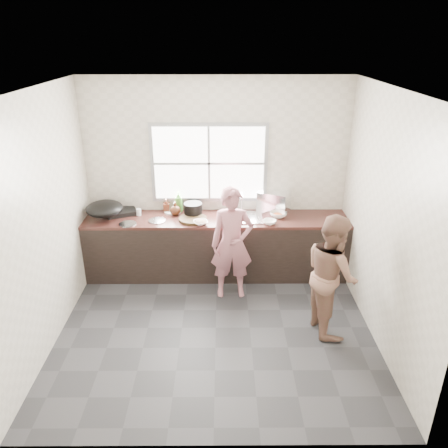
{
  "coord_description": "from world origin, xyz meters",
  "views": [
    {
      "loc": [
        0.08,
        -4.21,
        3.19
      ],
      "look_at": [
        0.1,
        0.65,
        1.05
      ],
      "focal_mm": 35.0,
      "sensor_mm": 36.0,
      "label": 1
    }
  ],
  "objects_px": {
    "bowl_held": "(269,222)",
    "woman": "(232,247)",
    "burner": "(121,211)",
    "bottle_green": "(179,202)",
    "wok": "(104,209)",
    "bottle_brown_tall": "(166,206)",
    "bottle_brown_short": "(175,209)",
    "glass_jar": "(139,212)",
    "black_pot": "(193,209)",
    "plate_food": "(173,211)",
    "pot_lid_left": "(128,224)",
    "person_side": "(332,274)",
    "cutting_board": "(193,219)",
    "pot_lid_right": "(157,221)",
    "bowl_crabs": "(278,215)",
    "bowl_mince": "(201,222)",
    "dish_rack": "(274,202)"
  },
  "relations": [
    {
      "from": "glass_jar",
      "to": "burner",
      "type": "bearing_deg",
      "value": 159.89
    },
    {
      "from": "woman",
      "to": "bowl_crabs",
      "type": "relative_size",
      "value": 7.29
    },
    {
      "from": "woman",
      "to": "bowl_held",
      "type": "bearing_deg",
      "value": 30.16
    },
    {
      "from": "bottle_brown_tall",
      "to": "bottle_brown_short",
      "type": "height_order",
      "value": "bottle_brown_tall"
    },
    {
      "from": "bowl_crabs",
      "to": "dish_rack",
      "type": "bearing_deg",
      "value": 106.49
    },
    {
      "from": "cutting_board",
      "to": "bowl_held",
      "type": "distance_m",
      "value": 1.03
    },
    {
      "from": "person_side",
      "to": "bowl_held",
      "type": "xyz_separation_m",
      "value": [
        -0.6,
        1.05,
        0.18
      ]
    },
    {
      "from": "cutting_board",
      "to": "bowl_mince",
      "type": "relative_size",
      "value": 2.01
    },
    {
      "from": "woman",
      "to": "pot_lid_left",
      "type": "xyz_separation_m",
      "value": [
        -1.38,
        0.34,
        0.17
      ]
    },
    {
      "from": "bowl_held",
      "to": "black_pot",
      "type": "bearing_deg",
      "value": 163.85
    },
    {
      "from": "wok",
      "to": "woman",
      "type": "bearing_deg",
      "value": -16.87
    },
    {
      "from": "burner",
      "to": "wok",
      "type": "distance_m",
      "value": 0.31
    },
    {
      "from": "plate_food",
      "to": "bottle_green",
      "type": "distance_m",
      "value": 0.17
    },
    {
      "from": "bottle_green",
      "to": "bottle_brown_short",
      "type": "height_order",
      "value": "bottle_green"
    },
    {
      "from": "bowl_crabs",
      "to": "bottle_brown_short",
      "type": "relative_size",
      "value": 1.09
    },
    {
      "from": "dish_rack",
      "to": "wok",
      "type": "bearing_deg",
      "value": -149.42
    },
    {
      "from": "woman",
      "to": "bowl_mince",
      "type": "distance_m",
      "value": 0.57
    },
    {
      "from": "black_pot",
      "to": "wok",
      "type": "height_order",
      "value": "wok"
    },
    {
      "from": "bowl_crabs",
      "to": "bottle_brown_tall",
      "type": "bearing_deg",
      "value": 172.95
    },
    {
      "from": "bowl_held",
      "to": "plate_food",
      "type": "distance_m",
      "value": 1.39
    },
    {
      "from": "bowl_mince",
      "to": "plate_food",
      "type": "height_order",
      "value": "bowl_mince"
    },
    {
      "from": "bottle_green",
      "to": "pot_lid_left",
      "type": "bearing_deg",
      "value": -145.72
    },
    {
      "from": "cutting_board",
      "to": "bowl_mince",
      "type": "xyz_separation_m",
      "value": [
        0.11,
        -0.13,
        0.0
      ]
    },
    {
      "from": "bowl_crabs",
      "to": "burner",
      "type": "distance_m",
      "value": 2.21
    },
    {
      "from": "woman",
      "to": "bowl_mince",
      "type": "bearing_deg",
      "value": 135.93
    },
    {
      "from": "bowl_mince",
      "to": "plate_food",
      "type": "bearing_deg",
      "value": 133.85
    },
    {
      "from": "bottle_green",
      "to": "wok",
      "type": "xyz_separation_m",
      "value": [
        -0.98,
        -0.26,
        0.0
      ]
    },
    {
      "from": "burner",
      "to": "plate_food",
      "type": "bearing_deg",
      "value": 1.73
    },
    {
      "from": "wok",
      "to": "pot_lid_right",
      "type": "distance_m",
      "value": 0.73
    },
    {
      "from": "pot_lid_left",
      "to": "pot_lid_right",
      "type": "xyz_separation_m",
      "value": [
        0.38,
        0.11,
        0.0
      ]
    },
    {
      "from": "woman",
      "to": "black_pot",
      "type": "bearing_deg",
      "value": 125.23
    },
    {
      "from": "bottle_brown_short",
      "to": "glass_jar",
      "type": "bearing_deg",
      "value": -178.39
    },
    {
      "from": "bowl_held",
      "to": "glass_jar",
      "type": "bearing_deg",
      "value": 170.2
    },
    {
      "from": "woman",
      "to": "bottle_brown_tall",
      "type": "xyz_separation_m",
      "value": [
        -0.91,
        0.78,
        0.26
      ]
    },
    {
      "from": "black_pot",
      "to": "bottle_green",
      "type": "relative_size",
      "value": 0.82
    },
    {
      "from": "person_side",
      "to": "cutting_board",
      "type": "height_order",
      "value": "person_side"
    },
    {
      "from": "bowl_held",
      "to": "plate_food",
      "type": "bearing_deg",
      "value": 162.0
    },
    {
      "from": "bottle_green",
      "to": "burner",
      "type": "xyz_separation_m",
      "value": [
        -0.82,
        -0.03,
        -0.12
      ]
    },
    {
      "from": "bowl_crabs",
      "to": "wok",
      "type": "height_order",
      "value": "wok"
    },
    {
      "from": "cutting_board",
      "to": "bottle_brown_short",
      "type": "xyz_separation_m",
      "value": [
        -0.25,
        0.2,
        0.07
      ]
    },
    {
      "from": "bowl_held",
      "to": "burner",
      "type": "bearing_deg",
      "value": 168.77
    },
    {
      "from": "cutting_board",
      "to": "dish_rack",
      "type": "height_order",
      "value": "dish_rack"
    },
    {
      "from": "bottle_brown_short",
      "to": "pot_lid_right",
      "type": "distance_m",
      "value": 0.32
    },
    {
      "from": "person_side",
      "to": "woman",
      "type": "bearing_deg",
      "value": 47.47
    },
    {
      "from": "bowl_held",
      "to": "pot_lid_left",
      "type": "height_order",
      "value": "bowl_held"
    },
    {
      "from": "glass_jar",
      "to": "wok",
      "type": "distance_m",
      "value": 0.46
    },
    {
      "from": "black_pot",
      "to": "glass_jar",
      "type": "relative_size",
      "value": 2.61
    },
    {
      "from": "plate_food",
      "to": "wok",
      "type": "xyz_separation_m",
      "value": [
        -0.89,
        -0.25,
        0.14
      ]
    },
    {
      "from": "bowl_held",
      "to": "woman",
      "type": "bearing_deg",
      "value": -145.68
    },
    {
      "from": "bowl_crabs",
      "to": "black_pot",
      "type": "distance_m",
      "value": 1.18
    }
  ]
}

